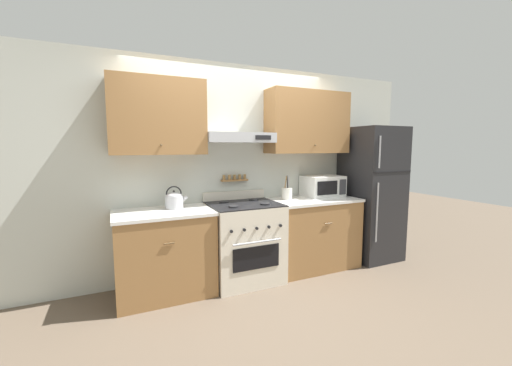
{
  "coord_description": "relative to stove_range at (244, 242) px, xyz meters",
  "views": [
    {
      "loc": [
        -1.36,
        -2.97,
        1.56
      ],
      "look_at": [
        0.13,
        0.27,
        1.15
      ],
      "focal_mm": 22.0,
      "sensor_mm": 36.0,
      "label": 1
    }
  ],
  "objects": [
    {
      "name": "wall_back",
      "position": [
        0.03,
        0.31,
        1.02
      ],
      "size": [
        5.2,
        0.46,
        2.55
      ],
      "color": "silver",
      "rests_on": "ground_plane"
    },
    {
      "name": "counter_right",
      "position": [
        0.97,
        0.02,
        -0.01
      ],
      "size": [
        1.14,
        0.67,
        0.9
      ],
      "color": "olive",
      "rests_on": "ground_plane"
    },
    {
      "name": "ground_plane",
      "position": [
        0.0,
        -0.31,
        -0.46
      ],
      "size": [
        16.0,
        16.0,
        0.0
      ],
      "primitive_type": "plane",
      "color": "brown"
    },
    {
      "name": "microwave",
      "position": [
        1.2,
        0.14,
        0.58
      ],
      "size": [
        0.51,
        0.38,
        0.28
      ],
      "color": "white",
      "rests_on": "counter_right"
    },
    {
      "name": "tea_kettle",
      "position": [
        -0.77,
        0.12,
        0.53
      ],
      "size": [
        0.25,
        0.19,
        0.24
      ],
      "color": "#B7B7BC",
      "rests_on": "counter_left"
    },
    {
      "name": "refrigerator",
      "position": [
        1.92,
        -0.02,
        0.45
      ],
      "size": [
        0.66,
        0.72,
        1.83
      ],
      "color": "#232326",
      "rests_on": "ground_plane"
    },
    {
      "name": "counter_left",
      "position": [
        -0.9,
        0.02,
        -0.01
      ],
      "size": [
        1.0,
        0.67,
        0.9
      ],
      "color": "olive",
      "rests_on": "ground_plane"
    },
    {
      "name": "stove_range",
      "position": [
        0.0,
        0.0,
        0.0
      ],
      "size": [
        0.8,
        0.71,
        1.02
      ],
      "color": "beige",
      "rests_on": "ground_plane"
    },
    {
      "name": "utensil_crock",
      "position": [
        0.64,
        0.12,
        0.52
      ],
      "size": [
        0.13,
        0.13,
        0.3
      ],
      "color": "silver",
      "rests_on": "counter_right"
    }
  ]
}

